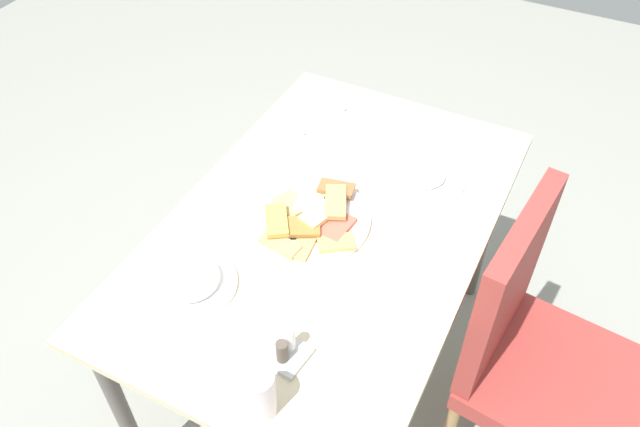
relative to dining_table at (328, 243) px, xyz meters
name	(u,v)px	position (x,y,z in m)	size (l,w,h in m)	color
ground_plane	(326,369)	(0.00, 0.00, -0.64)	(6.00, 6.00, 0.00)	gray
dining_table	(328,243)	(0.00, 0.00, 0.00)	(1.22, 0.78, 0.72)	beige
dining_chair	(534,346)	(-0.02, 0.58, -0.12)	(0.46, 0.47, 0.91)	maroon
pide_platter	(309,219)	(0.02, -0.04, 0.09)	(0.33, 0.33, 0.04)	white
salad_plate_greens	(424,176)	(-0.27, 0.16, 0.09)	(0.23, 0.23, 0.04)	white
salad_plate_rice	(191,281)	(0.34, -0.19, 0.10)	(0.22, 0.22, 0.06)	white
soda_can	(259,393)	(0.53, 0.11, 0.14)	(0.07, 0.07, 0.12)	silver
paper_napkin	(319,120)	(-0.39, -0.22, 0.08)	(0.15, 0.15, 0.00)	white
fork	(314,117)	(-0.39, -0.24, 0.08)	(0.19, 0.02, 0.01)	silver
spoon	(324,120)	(-0.39, -0.21, 0.08)	(0.19, 0.01, 0.01)	silver
condiment_caddy	(286,349)	(0.40, 0.10, 0.10)	(0.10, 0.10, 0.08)	#B2B2B7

